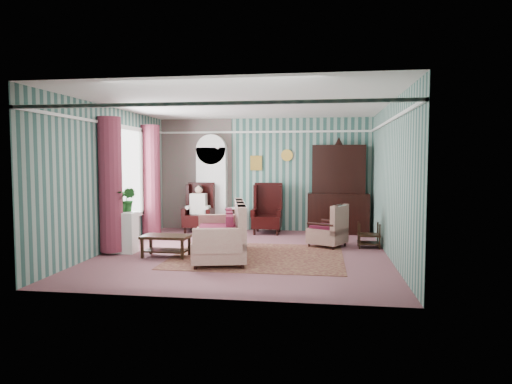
# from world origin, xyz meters

# --- Properties ---
(floor) EXTENTS (6.00, 6.00, 0.00)m
(floor) POSITION_xyz_m (0.00, 0.00, 0.00)
(floor) COLOR #8D525C
(floor) RESTS_ON ground
(room_shell) EXTENTS (5.53, 6.02, 2.91)m
(room_shell) POSITION_xyz_m (-0.62, 0.18, 2.01)
(room_shell) COLOR #335E55
(room_shell) RESTS_ON ground
(bookcase) EXTENTS (0.80, 0.28, 2.24)m
(bookcase) POSITION_xyz_m (-1.35, 2.84, 1.12)
(bookcase) COLOR silver
(bookcase) RESTS_ON floor
(dresser_hutch) EXTENTS (1.50, 0.56, 2.36)m
(dresser_hutch) POSITION_xyz_m (1.90, 2.72, 1.18)
(dresser_hutch) COLOR black
(dresser_hutch) RESTS_ON floor
(wingback_left) EXTENTS (0.76, 0.80, 1.25)m
(wingback_left) POSITION_xyz_m (-1.60, 2.45, 0.62)
(wingback_left) COLOR black
(wingback_left) RESTS_ON floor
(wingback_right) EXTENTS (0.76, 0.80, 1.25)m
(wingback_right) POSITION_xyz_m (0.15, 2.45, 0.62)
(wingback_right) COLOR black
(wingback_right) RESTS_ON floor
(seated_woman) EXTENTS (0.44, 0.40, 1.18)m
(seated_woman) POSITION_xyz_m (-1.60, 2.45, 0.59)
(seated_woman) COLOR white
(seated_woman) RESTS_ON floor
(round_side_table) EXTENTS (0.50, 0.50, 0.60)m
(round_side_table) POSITION_xyz_m (-0.70, 2.60, 0.30)
(round_side_table) COLOR black
(round_side_table) RESTS_ON floor
(nest_table) EXTENTS (0.45, 0.38, 0.54)m
(nest_table) POSITION_xyz_m (2.47, 0.90, 0.27)
(nest_table) COLOR black
(nest_table) RESTS_ON floor
(plant_stand) EXTENTS (0.55, 0.35, 0.80)m
(plant_stand) POSITION_xyz_m (-2.40, -0.30, 0.40)
(plant_stand) COLOR white
(plant_stand) RESTS_ON floor
(rug) EXTENTS (3.20, 2.60, 0.01)m
(rug) POSITION_xyz_m (0.30, -0.30, 0.01)
(rug) COLOR #47171C
(rug) RESTS_ON floor
(sofa) EXTENTS (1.35, 2.24, 1.03)m
(sofa) POSITION_xyz_m (-0.39, -0.50, 0.51)
(sofa) COLOR beige
(sofa) RESTS_ON floor
(floral_armchair) EXTENTS (0.97, 0.99, 0.93)m
(floral_armchair) POSITION_xyz_m (1.62, 0.90, 0.47)
(floral_armchair) COLOR #C0B894
(floral_armchair) RESTS_ON floor
(coffee_table) EXTENTS (0.91, 0.53, 0.41)m
(coffee_table) POSITION_xyz_m (-1.41, -0.56, 0.21)
(coffee_table) COLOR black
(coffee_table) RESTS_ON floor
(potted_plant_a) EXTENTS (0.43, 0.39, 0.44)m
(potted_plant_a) POSITION_xyz_m (-2.46, -0.44, 1.02)
(potted_plant_a) COLOR #264E18
(potted_plant_a) RESTS_ON plant_stand
(potted_plant_b) EXTENTS (0.28, 0.24, 0.48)m
(potted_plant_b) POSITION_xyz_m (-2.32, -0.15, 1.04)
(potted_plant_b) COLOR #26541A
(potted_plant_b) RESTS_ON plant_stand
(potted_plant_c) EXTENTS (0.29, 0.29, 0.41)m
(potted_plant_c) POSITION_xyz_m (-2.44, -0.19, 1.01)
(potted_plant_c) COLOR #194D18
(potted_plant_c) RESTS_ON plant_stand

